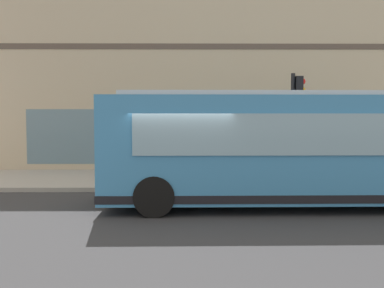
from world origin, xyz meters
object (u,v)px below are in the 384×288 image
object	(u,v)px
traffic_light_near_corner	(296,107)
pedestrian_near_building_entrance	(283,149)
city_bus_nearside	(290,149)
fire_hydrant	(155,168)
newspaper_vending_box	(261,169)

from	to	relation	value
traffic_light_near_corner	pedestrian_near_building_entrance	distance (m)	3.47
city_bus_nearside	fire_hydrant	world-z (taller)	city_bus_nearside
traffic_light_near_corner	city_bus_nearside	bearing A→B (deg)	162.88
fire_hydrant	city_bus_nearside	bearing A→B (deg)	-138.98
traffic_light_near_corner	fire_hydrant	size ratio (longest dim) A/B	5.07
fire_hydrant	newspaper_vending_box	size ratio (longest dim) A/B	0.82
traffic_light_near_corner	pedestrian_near_building_entrance	size ratio (longest dim) A/B	2.14
pedestrian_near_building_entrance	newspaper_vending_box	bearing A→B (deg)	150.97
city_bus_nearside	pedestrian_near_building_entrance	bearing A→B (deg)	-10.94
traffic_light_near_corner	newspaper_vending_box	size ratio (longest dim) A/B	4.17
traffic_light_near_corner	newspaper_vending_box	world-z (taller)	traffic_light_near_corner
traffic_light_near_corner	fire_hydrant	distance (m)	5.68
city_bus_nearside	newspaper_vending_box	size ratio (longest dim) A/B	11.19
newspaper_vending_box	traffic_light_near_corner	bearing A→B (deg)	-125.79
newspaper_vending_box	fire_hydrant	bearing A→B (deg)	75.51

